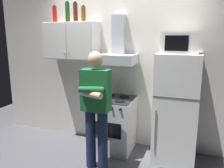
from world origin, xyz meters
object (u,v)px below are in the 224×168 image
Objects in this scene: person_standing at (96,107)px; bottle_beer_brown at (84,14)px; stove_oven at (114,124)px; refrigerator at (176,109)px; microwave at (180,43)px; upper_cabinet at (72,41)px; bottle_wine_green at (67,12)px; range_hood at (117,51)px; bottle_soda_red at (55,14)px; bottle_rum_dark at (75,12)px.

person_standing is 1.58m from bottle_beer_brown.
stove_oven is 0.55× the size of refrigerator.
microwave is at bearing 90.90° from refrigerator.
person_standing is (0.75, -0.73, -0.85)m from upper_cabinet.
upper_cabinet is 2.00m from refrigerator.
microwave is (-0.00, 0.02, 0.94)m from refrigerator.
microwave reaches higher than refrigerator.
upper_cabinet is 0.47m from bottle_beer_brown.
bottle_wine_green is at bearing -173.61° from bottle_beer_brown.
upper_cabinet is at bearing 176.52° from microwave.
bottle_beer_brown is (-0.59, 0.04, 0.57)m from range_hood.
stove_oven is 1.17m from range_hood.
bottle_soda_red is at bearing 176.52° from microwave.
range_hood is at bearing -3.06° from bottle_rum_dark.
microwave is at bearing -3.48° from upper_cabinet.
person_standing is 6.39× the size of bottle_beer_brown.
range_hood is 2.36× the size of bottle_rum_dark.
bottle_beer_brown is 0.81× the size of bottle_rum_dark.
bottle_beer_brown is 0.28m from bottle_wine_green.
bottle_soda_red is (-0.31, 0.02, 0.43)m from upper_cabinet.
person_standing is 5.02× the size of bottle_wine_green.
upper_cabinet reaches higher than stove_oven.
microwave is 1.88m from bottle_wine_green.
upper_cabinet is at bearing -168.57° from bottle_beer_brown.
bottle_rum_dark is (-1.68, 0.15, 0.46)m from microwave.
bottle_soda_red reaches higher than bottle_beer_brown.
bottle_rum_dark reaches higher than range_hood.
bottle_rum_dark is at bearing 174.40° from refrigerator.
microwave is 1.75m from bottle_rum_dark.
range_hood is 0.46× the size of person_standing.
bottle_rum_dark is (-0.68, 0.77, 1.30)m from person_standing.
bottle_rum_dark reaches higher than microwave.
stove_oven is at bearing -12.74° from bottle_rum_dark.
stove_oven is at bearing -179.96° from refrigerator.
stove_oven is at bearing -15.92° from bottle_beer_brown.
stove_oven is (0.80, -0.13, -1.32)m from upper_cabinet.
upper_cabinet is 1.88× the size of microwave.
bottle_rum_dark is at bearing 176.94° from range_hood.
microwave is 1.45m from person_standing.
range_hood is (0.80, 0.00, -0.15)m from upper_cabinet.
bottle_soda_red is (-1.06, 0.75, 1.28)m from person_standing.
bottle_beer_brown is 0.53m from bottle_soda_red.
upper_cabinet is 1.03× the size of stove_oven.
refrigerator is (0.95, 0.00, 0.37)m from stove_oven.
bottle_wine_green reaches higher than range_hood.
person_standing is (-1.00, -0.61, 0.10)m from refrigerator.
bottle_rum_dark is at bearing -179.15° from bottle_beer_brown.
bottle_soda_red is at bearing -176.81° from bottle_rum_dark.
bottle_rum_dark is at bearing 175.02° from microwave.
bottle_rum_dark is (-0.73, 0.04, 0.60)m from range_hood.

